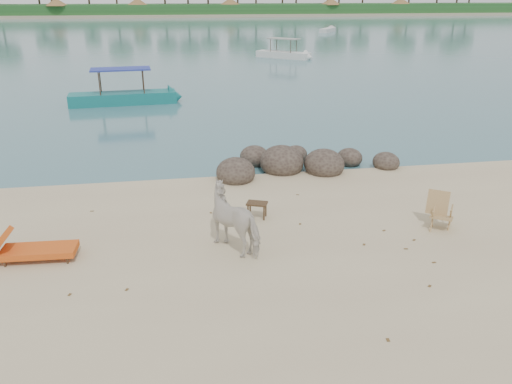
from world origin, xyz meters
TOP-DOWN VIEW (x-y plane):
  - water at (0.00, 90.00)m, footprint 400.00×400.00m
  - far_shore at (0.00, 170.00)m, footprint 420.00×90.00m
  - far_scenery at (0.03, 136.70)m, footprint 420.00×18.00m
  - boulders at (2.14, 6.32)m, footprint 6.51×3.07m
  - cow at (-0.49, 0.95)m, footprint 1.74×1.91m
  - side_table at (0.25, 2.53)m, footprint 0.64×0.53m
  - lounge_chair at (-5.07, 1.10)m, footprint 2.12×0.83m
  - deck_chair at (4.85, 1.09)m, footprint 0.86×0.88m
  - boat_near at (-4.62, 19.06)m, footprint 6.62×2.00m
  - boat_mid at (8.79, 38.56)m, footprint 5.47×5.05m
  - boat_far at (23.22, 71.55)m, footprint 4.38×5.81m
  - dead_leaves at (0.98, 0.70)m, footprint 8.27×7.05m

SIDE VIEW (x-z plane):
  - water at x=0.00m, z-range 0.00..0.00m
  - far_shore at x=0.00m, z-range -0.70..0.70m
  - dead_leaves at x=0.98m, z-range 0.00..0.00m
  - side_table at x=0.25m, z-range 0.00..0.44m
  - boulders at x=2.14m, z-range -0.34..0.79m
  - lounge_chair at x=-5.07m, z-range 0.00..0.63m
  - boat_far at x=23.22m, z-range 0.00..0.70m
  - deck_chair at x=4.85m, z-range 0.00..0.93m
  - cow at x=-0.49m, z-range 0.00..1.51m
  - boat_mid at x=8.79m, z-range 0.00..2.97m
  - boat_near at x=-4.62m, z-range 0.00..3.17m
  - far_scenery at x=0.03m, z-range -1.61..7.89m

